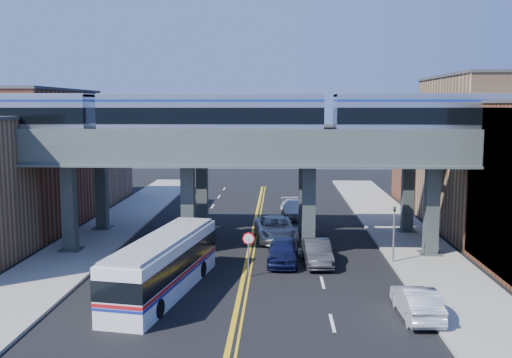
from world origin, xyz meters
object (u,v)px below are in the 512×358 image
car_lane_b (317,253)px  car_lane_c (276,229)px  car_lane_a (283,251)px  car_lane_d (294,209)px  transit_bus (164,266)px  transit_train (212,116)px  traffic_signal (394,228)px  car_parked_curb (417,302)px  stop_sign (249,247)px

car_lane_b → car_lane_c: bearing=109.3°
car_lane_a → car_lane_d: car_lane_a is taller
transit_bus → car_lane_c: (5.83, 12.25, -0.63)m
transit_train → car_lane_b: size_ratio=9.79×
transit_train → transit_bus: size_ratio=3.95×
traffic_signal → car_lane_a: bearing=-178.4°
traffic_signal → car_lane_b: (-4.76, -0.26, -1.55)m
car_parked_curb → car_lane_b: bearing=-66.9°
transit_train → car_parked_curb: (10.87, -11.10, -8.43)m
stop_sign → traffic_signal: size_ratio=0.64×
transit_train → car_lane_d: size_ratio=8.66×
transit_bus → car_lane_d: (7.41, 20.93, -0.71)m
stop_sign → traffic_signal: traffic_signal is taller
car_lane_b → car_lane_a: bearing=175.2°
car_lane_c → car_lane_a: bearing=-92.6°
transit_train → transit_bus: bearing=-101.7°
car_lane_c → car_parked_curb: bearing=-73.5°
transit_bus → car_lane_b: size_ratio=2.48×
transit_bus → car_lane_b: (8.48, 5.79, -0.71)m
transit_train → transit_bus: transit_train is taller
transit_bus → car_parked_curb: size_ratio=2.53×
car_lane_a → car_parked_curb: bearing=-53.2°
car_lane_a → car_parked_curb: 10.85m
stop_sign → car_parked_curb: size_ratio=0.59×
car_lane_c → transit_train: bearing=-141.9°
stop_sign → car_lane_d: bearing=80.2°
stop_sign → traffic_signal: bearing=18.6°
traffic_signal → car_parked_curb: traffic_signal is taller
car_lane_a → car_lane_c: car_lane_c is taller
car_lane_b → car_parked_curb: 9.73m
car_parked_curb → car_lane_c: bearing=-67.9°
transit_train → car_lane_a: 9.83m
car_lane_a → car_lane_c: size_ratio=0.78×
stop_sign → traffic_signal: 9.41m
car_lane_b → car_parked_curb: bearing=-68.3°
transit_train → stop_sign: bearing=-61.9°
car_lane_c → stop_sign: bearing=-106.4°
car_lane_b → car_parked_curb: size_ratio=1.02×
traffic_signal → car_lane_b: 5.01m
traffic_signal → car_lane_d: (-5.82, 14.88, -1.55)m
stop_sign → transit_train: bearing=118.1°
transit_bus → car_lane_b: transit_bus is taller
transit_train → car_lane_d: bearing=65.9°
stop_sign → transit_bus: (-4.33, -3.05, -0.30)m
traffic_signal → car_parked_curb: 9.26m
stop_sign → car_lane_a: (2.01, 2.81, -0.96)m
car_lane_a → traffic_signal: bearing=3.6°
transit_train → car_lane_c: size_ratio=7.43×
transit_train → car_lane_c: bearing=45.2°
stop_sign → car_lane_b: bearing=33.4°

